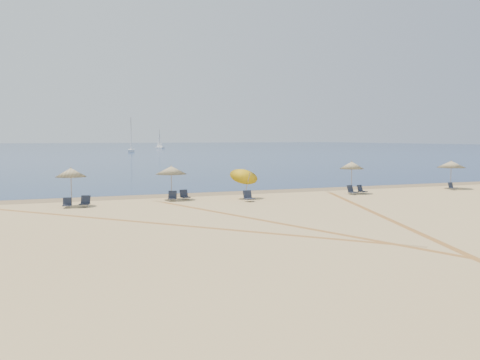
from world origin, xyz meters
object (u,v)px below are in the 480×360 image
object	(u,v)px
chair_9	(452,187)
sailboat_1	(131,141)
chair_8	(361,190)
umbrella_1	(71,172)
umbrella_3	(244,173)
chair_2	(67,203)
chair_5	(185,195)
chair_7	(352,190)
chair_4	(172,197)
umbrella_5	(451,164)
chair_3	(85,202)
sailboat_0	(160,143)
umbrella_2	(171,170)
umbrella_4	(352,165)
chair_6	(248,197)

from	to	relation	value
chair_9	sailboat_1	bearing A→B (deg)	83.45
chair_8	sailboat_1	bearing A→B (deg)	66.79
umbrella_1	umbrella_3	size ratio (longest dim) A/B	0.97
chair_2	chair_5	world-z (taller)	chair_5
chair_2	chair_9	size ratio (longest dim) A/B	1.06
chair_5	chair_7	size ratio (longest dim) A/B	0.90
chair_7	chair_4	bearing A→B (deg)	159.48
umbrella_5	chair_9	bearing A→B (deg)	-129.06
chair_4	chair_5	xyz separation A→B (m)	(0.98, 0.45, -0.00)
chair_3	chair_7	bearing A→B (deg)	22.63
chair_5	sailboat_0	distance (m)	177.54
chair_2	chair_8	world-z (taller)	chair_8
umbrella_2	umbrella_5	bearing A→B (deg)	-2.10
umbrella_3	chair_8	bearing A→B (deg)	-1.49
umbrella_3	umbrella_4	distance (m)	8.93
sailboat_1	chair_8	bearing A→B (deg)	-81.67
chair_5	chair_3	bearing A→B (deg)	-176.80
sailboat_0	sailboat_1	bearing A→B (deg)	-133.91
umbrella_1	chair_2	size ratio (longest dim) A/B	3.60
chair_3	chair_8	distance (m)	20.22
umbrella_1	chair_8	xyz separation A→B (m)	(20.95, -0.48, -1.79)
chair_6	chair_7	xyz separation A→B (m)	(8.82, 1.12, -0.01)
umbrella_3	umbrella_4	bearing A→B (deg)	1.73
umbrella_3	chair_6	size ratio (longest dim) A/B	3.38
chair_3	chair_5	distance (m)	6.87
umbrella_3	chair_8	distance (m)	9.58
umbrella_4	chair_4	xyz separation A→B (m)	(-13.91, 0.25, -1.84)
chair_8	sailboat_1	world-z (taller)	sailboat_1
sailboat_1	chair_7	bearing A→B (deg)	-82.13
chair_2	chair_4	bearing A→B (deg)	18.87
umbrella_3	chair_5	size ratio (longest dim) A/B	3.41
chair_3	chair_6	bearing A→B (deg)	16.27
chair_6	chair_5	bearing A→B (deg)	140.92
umbrella_5	sailboat_0	world-z (taller)	sailboat_0
umbrella_1	chair_3	bearing A→B (deg)	-41.68
chair_3	chair_7	world-z (taller)	chair_7
umbrella_1	chair_6	distance (m)	11.38
chair_6	chair_8	bearing A→B (deg)	4.38
umbrella_1	chair_6	xyz separation A→B (m)	(11.09, -1.85, -1.77)
umbrella_3	chair_4	size ratio (longest dim) A/B	3.07
umbrella_5	chair_6	distance (m)	19.39
umbrella_2	sailboat_0	xyz separation A→B (m)	(41.83, 172.33, 0.23)
umbrella_3	chair_3	size ratio (longest dim) A/B	2.99
umbrella_3	chair_7	xyz separation A→B (m)	(8.43, -0.50, -1.46)
umbrella_2	chair_2	world-z (taller)	umbrella_2
chair_3	sailboat_0	world-z (taller)	sailboat_0
chair_4	chair_7	distance (m)	13.47
umbrella_2	chair_3	world-z (taller)	umbrella_2
chair_2	chair_3	world-z (taller)	chair_3
umbrella_5	chair_8	distance (m)	9.52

